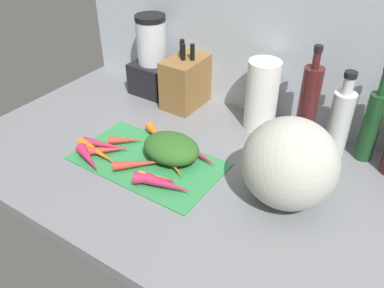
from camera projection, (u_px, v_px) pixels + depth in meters
ground_plane at (238, 188)px, 112.18cm from camera, size 170.00×80.00×3.00cm
wall_back at (307, 35)px, 120.60cm from camera, size 170.00×3.00×60.00cm
cutting_board at (148, 161)px, 119.07cm from camera, size 42.98×24.93×0.80cm
carrot_0 at (158, 178)px, 110.26cm from camera, size 10.63×5.65×2.36cm
carrot_1 at (98, 152)px, 119.66cm from camera, size 16.60×4.97×2.73cm
carrot_2 at (178, 150)px, 119.79cm from camera, size 16.39×9.38×3.48cm
carrot_3 at (155, 179)px, 109.02cm from camera, size 11.64×8.34×3.39cm
carrot_4 at (107, 150)px, 120.73cm from camera, size 10.78×10.05×2.62cm
carrot_5 at (202, 156)px, 118.27cm from camera, size 12.35×5.27×2.41cm
carrot_6 at (89, 159)px, 116.47cm from camera, size 12.83×8.16×3.37cm
carrot_7 at (157, 134)px, 127.22cm from camera, size 11.16×7.71×3.00cm
carrot_8 at (126, 140)px, 125.00cm from camera, size 10.09×8.17×2.53cm
carrot_9 at (171, 163)px, 115.80cm from camera, size 13.83×8.79×2.30cm
carrot_10 at (141, 164)px, 115.19cm from camera, size 13.22×12.57×2.69cm
carrot_11 at (169, 185)px, 107.14cm from camera, size 14.02×5.29×3.26cm
carrot_12 at (107, 145)px, 122.57cm from camera, size 15.21×6.79×2.73cm
carrot_greens_pile at (171, 148)px, 117.41cm from camera, size 17.23×13.26×7.29cm
winter_squash at (290, 163)px, 99.73cm from camera, size 23.90×23.19×23.17cm
knife_block at (186, 82)px, 142.76cm from camera, size 11.14×17.13×22.98cm
blender_appliance at (152, 60)px, 149.11cm from camera, size 14.08×14.08×28.91cm
paper_towel_roll at (262, 95)px, 128.81cm from camera, size 10.15×10.15×23.00cm
bottle_0 at (308, 107)px, 118.98cm from camera, size 5.69×5.69×32.06cm
bottle_1 at (340, 121)px, 117.47cm from camera, size 6.39×6.39×26.14cm
bottle_2 at (371, 125)px, 114.84cm from camera, size 5.02×5.02×29.33cm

